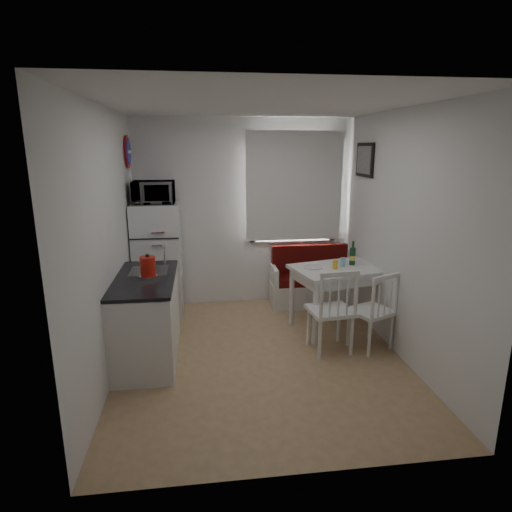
{
  "coord_description": "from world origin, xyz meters",
  "views": [
    {
      "loc": [
        -0.6,
        -4.19,
        2.22
      ],
      "look_at": [
        0.01,
        0.5,
        1.0
      ],
      "focal_mm": 30.0,
      "sensor_mm": 36.0,
      "label": 1
    }
  ],
  "objects_px": {
    "dining_table": "(337,274)",
    "chair_left": "(334,303)",
    "bench": "(311,285)",
    "kitchen_counter": "(147,317)",
    "kettle": "(148,267)",
    "microwave": "(154,192)",
    "wine_bottle": "(353,253)",
    "chair_right": "(375,304)",
    "fridge": "(158,260)"
  },
  "relations": [
    {
      "from": "dining_table",
      "to": "kettle",
      "type": "distance_m",
      "value": 2.27
    },
    {
      "from": "microwave",
      "to": "chair_left",
      "type": "bearing_deg",
      "value": -35.35
    },
    {
      "from": "wine_bottle",
      "to": "kettle",
      "type": "bearing_deg",
      "value": -165.47
    },
    {
      "from": "dining_table",
      "to": "chair_left",
      "type": "height_order",
      "value": "chair_left"
    },
    {
      "from": "fridge",
      "to": "kettle",
      "type": "bearing_deg",
      "value": -88.67
    },
    {
      "from": "bench",
      "to": "microwave",
      "type": "bearing_deg",
      "value": -175.78
    },
    {
      "from": "bench",
      "to": "dining_table",
      "type": "xyz_separation_m",
      "value": [
        0.08,
        -0.88,
        0.42
      ]
    },
    {
      "from": "fridge",
      "to": "bench",
      "type": "bearing_deg",
      "value": 2.88
    },
    {
      "from": "chair_left",
      "to": "wine_bottle",
      "type": "bearing_deg",
      "value": 52.84
    },
    {
      "from": "dining_table",
      "to": "chair_left",
      "type": "relative_size",
      "value": 2.31
    },
    {
      "from": "fridge",
      "to": "wine_bottle",
      "type": "height_order",
      "value": "fridge"
    },
    {
      "from": "kettle",
      "to": "wine_bottle",
      "type": "distance_m",
      "value": 2.48
    },
    {
      "from": "dining_table",
      "to": "microwave",
      "type": "height_order",
      "value": "microwave"
    },
    {
      "from": "kitchen_counter",
      "to": "wine_bottle",
      "type": "height_order",
      "value": "kitchen_counter"
    },
    {
      "from": "kitchen_counter",
      "to": "fridge",
      "type": "relative_size",
      "value": 0.87
    },
    {
      "from": "bench",
      "to": "dining_table",
      "type": "bearing_deg",
      "value": -84.74
    },
    {
      "from": "bench",
      "to": "wine_bottle",
      "type": "xyz_separation_m",
      "value": [
        0.3,
        -0.78,
        0.66
      ]
    },
    {
      "from": "fridge",
      "to": "microwave",
      "type": "bearing_deg",
      "value": -90.0
    },
    {
      "from": "bench",
      "to": "chair_left",
      "type": "relative_size",
      "value": 2.26
    },
    {
      "from": "chair_left",
      "to": "microwave",
      "type": "relative_size",
      "value": 1.0
    },
    {
      "from": "chair_left",
      "to": "fridge",
      "type": "relative_size",
      "value": 0.34
    },
    {
      "from": "fridge",
      "to": "kettle",
      "type": "distance_m",
      "value": 1.32
    },
    {
      "from": "dining_table",
      "to": "microwave",
      "type": "xyz_separation_m",
      "value": [
        -2.21,
        0.72,
        0.95
      ]
    },
    {
      "from": "microwave",
      "to": "kettle",
      "type": "bearing_deg",
      "value": -88.62
    },
    {
      "from": "kitchen_counter",
      "to": "bench",
      "type": "distance_m",
      "value": 2.55
    },
    {
      "from": "dining_table",
      "to": "kettle",
      "type": "height_order",
      "value": "kettle"
    },
    {
      "from": "dining_table",
      "to": "kitchen_counter",
      "type": "bearing_deg",
      "value": 178.0
    },
    {
      "from": "kitchen_counter",
      "to": "fridge",
      "type": "xyz_separation_m",
      "value": [
        0.02,
        1.24,
        0.3
      ]
    },
    {
      "from": "chair_right",
      "to": "microwave",
      "type": "distance_m",
      "value": 3.0
    },
    {
      "from": "bench",
      "to": "microwave",
      "type": "relative_size",
      "value": 2.27
    },
    {
      "from": "chair_right",
      "to": "wine_bottle",
      "type": "relative_size",
      "value": 1.85
    },
    {
      "from": "kitchen_counter",
      "to": "chair_left",
      "type": "distance_m",
      "value": 2.0
    },
    {
      "from": "chair_left",
      "to": "microwave",
      "type": "xyz_separation_m",
      "value": [
        -1.96,
        1.39,
        1.05
      ]
    },
    {
      "from": "chair_right",
      "to": "kitchen_counter",
      "type": "bearing_deg",
      "value": 151.3
    },
    {
      "from": "kitchen_counter",
      "to": "chair_right",
      "type": "relative_size",
      "value": 2.38
    },
    {
      "from": "kitchen_counter",
      "to": "kettle",
      "type": "height_order",
      "value": "kitchen_counter"
    },
    {
      "from": "chair_left",
      "to": "chair_right",
      "type": "relative_size",
      "value": 0.94
    },
    {
      "from": "kitchen_counter",
      "to": "kettle",
      "type": "bearing_deg",
      "value": -45.62
    },
    {
      "from": "chair_left",
      "to": "wine_bottle",
      "type": "height_order",
      "value": "wine_bottle"
    },
    {
      "from": "chair_left",
      "to": "chair_right",
      "type": "height_order",
      "value": "chair_left"
    },
    {
      "from": "kettle",
      "to": "wine_bottle",
      "type": "xyz_separation_m",
      "value": [
        2.4,
        0.62,
        -0.09
      ]
    },
    {
      "from": "dining_table",
      "to": "chair_right",
      "type": "xyz_separation_m",
      "value": [
        0.22,
        -0.66,
        -0.14
      ]
    },
    {
      "from": "fridge",
      "to": "microwave",
      "type": "height_order",
      "value": "microwave"
    },
    {
      "from": "chair_right",
      "to": "dining_table",
      "type": "bearing_deg",
      "value": 83.94
    },
    {
      "from": "bench",
      "to": "microwave",
      "type": "xyz_separation_m",
      "value": [
        -2.13,
        -0.16,
        1.37
      ]
    },
    {
      "from": "chair_left",
      "to": "kettle",
      "type": "relative_size",
      "value": 2.07
    },
    {
      "from": "chair_right",
      "to": "fridge",
      "type": "relative_size",
      "value": 0.37
    },
    {
      "from": "kitchen_counter",
      "to": "chair_right",
      "type": "bearing_deg",
      "value": -4.47
    },
    {
      "from": "chair_right",
      "to": "kettle",
      "type": "height_order",
      "value": "kettle"
    },
    {
      "from": "microwave",
      "to": "wine_bottle",
      "type": "bearing_deg",
      "value": -14.38
    }
  ]
}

